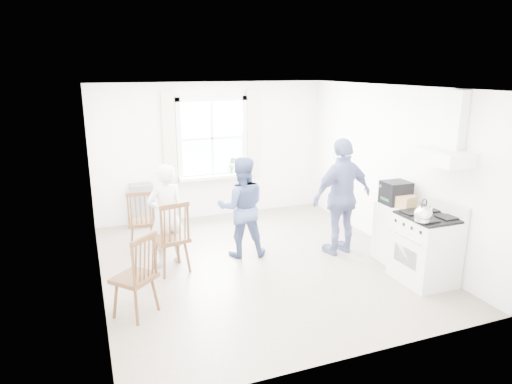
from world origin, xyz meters
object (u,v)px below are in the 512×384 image
at_px(person_mid, 242,207).
at_px(gas_stove, 425,248).
at_px(low_cabinet, 397,233).
at_px(person_right, 342,197).
at_px(person_left, 166,215).
at_px(stereo_stack, 396,193).
at_px(windsor_chair_c, 141,267).
at_px(windsor_chair_b, 141,215).
at_px(windsor_chair_a, 173,230).

bearing_deg(person_mid, gas_stove, 152.05).
xyz_separation_m(low_cabinet, person_right, (-0.62, 0.59, 0.47)).
relative_size(person_left, person_right, 0.83).
bearing_deg(stereo_stack, person_mid, 154.18).
relative_size(windsor_chair_c, person_left, 0.68).
height_order(low_cabinet, windsor_chair_b, windsor_chair_b).
relative_size(stereo_stack, person_right, 0.21).
height_order(gas_stove, windsor_chair_a, gas_stove).
bearing_deg(person_right, person_left, -20.31).
distance_m(low_cabinet, windsor_chair_b, 3.95).
height_order(stereo_stack, windsor_chair_a, stereo_stack).
bearing_deg(windsor_chair_a, person_right, -3.41).
height_order(windsor_chair_a, person_mid, person_mid).
distance_m(low_cabinet, person_right, 0.97).
height_order(gas_stove, person_left, person_left).
height_order(low_cabinet, windsor_chair_a, windsor_chair_a).
bearing_deg(stereo_stack, low_cabinet, -54.75).
height_order(low_cabinet, person_mid, person_mid).
height_order(stereo_stack, person_right, person_right).
xyz_separation_m(stereo_stack, person_left, (-3.22, 1.09, -0.30)).
bearing_deg(stereo_stack, windsor_chair_c, -175.05).
xyz_separation_m(windsor_chair_c, person_left, (0.55, 1.42, 0.13)).
bearing_deg(windsor_chair_a, gas_stove, -24.58).
bearing_deg(person_left, person_right, 153.45).
xyz_separation_m(windsor_chair_a, person_mid, (1.12, 0.31, 0.12)).
bearing_deg(person_mid, person_left, 8.26).
bearing_deg(stereo_stack, windsor_chair_b, 154.55).
xyz_separation_m(stereo_stack, person_right, (-0.58, 0.54, -0.15)).
bearing_deg(windsor_chair_b, person_mid, -24.92).
distance_m(windsor_chair_c, person_left, 1.53).
height_order(gas_stove, low_cabinet, gas_stove).
distance_m(gas_stove, person_mid, 2.70).
height_order(low_cabinet, stereo_stack, stereo_stack).
height_order(stereo_stack, windsor_chair_b, stereo_stack).
bearing_deg(stereo_stack, windsor_chair_a, 167.78).
height_order(gas_stove, stereo_stack, stereo_stack).
distance_m(person_left, person_right, 2.70).
relative_size(stereo_stack, person_left, 0.25).
bearing_deg(person_mid, windsor_chair_b, -12.12).
distance_m(stereo_stack, windsor_chair_c, 3.81).
bearing_deg(windsor_chair_b, windsor_chair_a, -71.92).
bearing_deg(windsor_chair_a, low_cabinet, -12.99).
bearing_deg(person_right, windsor_chair_b, -29.57).
bearing_deg(windsor_chair_c, gas_stove, -6.52).
height_order(windsor_chair_c, person_right, person_right).
height_order(windsor_chair_b, person_mid, person_mid).
xyz_separation_m(windsor_chair_b, person_left, (0.29, -0.58, 0.14)).
bearing_deg(gas_stove, low_cabinet, 84.32).
xyz_separation_m(gas_stove, person_right, (-0.55, 1.29, 0.44)).
relative_size(windsor_chair_b, person_left, 0.67).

